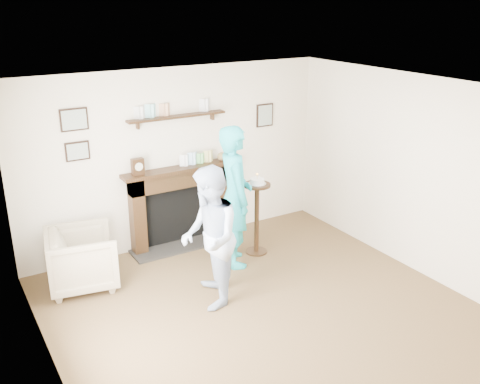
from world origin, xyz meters
The scene contains 6 objects.
ground centered at (0.00, 0.00, 0.00)m, with size 5.00×5.00×0.00m, color brown.
room_shell centered at (0.00, 0.69, 1.62)m, with size 4.54×5.02×2.52m.
armchair centered at (-1.57, 1.90, 0.00)m, with size 0.79×0.81×0.74m, color tan.
man centered at (-0.41, 0.76, 0.00)m, with size 0.80×0.62×1.65m, color #A2ABCA.
woman centered at (0.34, 1.48, 0.00)m, with size 0.68×0.45×1.88m, color teal.
pedestal_table centered at (0.74, 1.58, 0.71)m, with size 0.36×0.36×1.16m.
Camera 1 is at (-2.92, -4.08, 3.36)m, focal length 40.00 mm.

